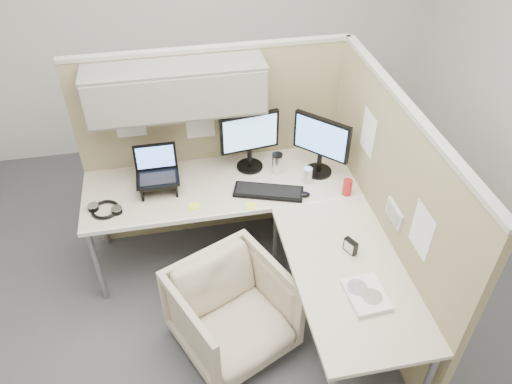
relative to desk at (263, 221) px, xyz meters
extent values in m
plane|color=#45444A|center=(-0.12, -0.13, -0.69)|extent=(4.50, 4.50, 0.00)
cube|color=#9B8E65|center=(-0.22, 0.77, 0.11)|extent=(2.00, 0.05, 1.60)
cube|color=#A8A399|center=(-0.22, 0.77, 0.93)|extent=(2.00, 0.06, 0.03)
cube|color=slate|center=(-0.47, 0.62, 0.73)|extent=(1.20, 0.34, 0.34)
cube|color=gray|center=(-0.47, 0.45, 0.73)|extent=(1.18, 0.01, 0.30)
plane|color=white|center=(-0.82, 0.75, 0.46)|extent=(0.26, 0.00, 0.26)
plane|color=white|center=(-0.32, 0.75, 0.39)|extent=(0.26, 0.00, 0.26)
cube|color=#9B8E65|center=(0.78, -0.23, 0.11)|extent=(0.05, 2.00, 1.60)
cube|color=#A8A399|center=(0.78, -0.23, 0.93)|extent=(0.06, 2.00, 0.03)
cube|color=#A8A399|center=(0.78, 0.77, 0.11)|extent=(0.06, 0.06, 1.60)
cube|color=silver|center=(0.75, -0.38, 0.27)|extent=(0.02, 0.20, 0.12)
cube|color=gray|center=(0.73, -0.38, 0.27)|extent=(0.00, 0.16, 0.09)
plane|color=white|center=(0.75, 0.17, 0.51)|extent=(0.00, 0.26, 0.26)
plane|color=white|center=(0.75, -0.68, 0.41)|extent=(0.00, 0.26, 0.26)
cube|color=beige|center=(-0.22, 0.41, 0.03)|extent=(2.00, 0.68, 0.03)
cube|color=beige|center=(0.41, -0.58, 0.03)|extent=(0.68, 1.30, 0.03)
cube|color=white|center=(-0.22, 0.07, 0.03)|extent=(2.00, 0.02, 0.03)
cylinder|color=gray|center=(-1.17, 0.12, -0.34)|extent=(0.04, 0.04, 0.70)
cylinder|color=gray|center=(-1.17, 0.70, -0.34)|extent=(0.04, 0.04, 0.70)
cylinder|color=gray|center=(0.13, 0.12, -0.34)|extent=(0.04, 0.04, 0.70)
imported|color=#C7B19E|center=(-0.29, -0.43, -0.33)|extent=(0.89, 0.87, 0.71)
cylinder|color=black|center=(0.01, 0.57, 0.05)|extent=(0.20, 0.20, 0.02)
cylinder|color=black|center=(0.01, 0.57, 0.13)|extent=(0.04, 0.04, 0.15)
cube|color=black|center=(0.01, 0.57, 0.36)|extent=(0.44, 0.09, 0.30)
cube|color=#8CC5F2|center=(0.02, 0.55, 0.36)|extent=(0.40, 0.05, 0.26)
cylinder|color=black|center=(0.51, 0.41, 0.05)|extent=(0.20, 0.20, 0.02)
cylinder|color=black|center=(0.51, 0.41, 0.13)|extent=(0.04, 0.04, 0.15)
cube|color=black|center=(0.51, 0.41, 0.36)|extent=(0.33, 0.34, 0.30)
cube|color=#5C99FA|center=(0.50, 0.39, 0.36)|extent=(0.28, 0.29, 0.26)
cube|color=black|center=(-0.68, 0.41, 0.14)|extent=(0.27, 0.21, 0.01)
cube|color=black|center=(-0.79, 0.41, 0.10)|extent=(0.02, 0.19, 0.11)
cube|color=black|center=(-0.56, 0.41, 0.10)|extent=(0.02, 0.19, 0.11)
cube|color=black|center=(-0.68, 0.41, 0.16)|extent=(0.30, 0.21, 0.02)
cube|color=black|center=(-0.68, 0.54, 0.26)|extent=(0.30, 0.05, 0.19)
cube|color=#598CF2|center=(-0.68, 0.53, 0.26)|extent=(0.26, 0.04, 0.16)
cube|color=black|center=(0.09, 0.24, 0.05)|extent=(0.52, 0.31, 0.02)
ellipsoid|color=black|center=(0.33, 0.16, 0.06)|extent=(0.10, 0.08, 0.03)
cylinder|color=silver|center=(0.20, 0.46, 0.12)|extent=(0.08, 0.08, 0.16)
cylinder|color=black|center=(0.20, 0.46, 0.21)|extent=(0.08, 0.08, 0.01)
cylinder|color=#B21E1E|center=(0.63, 0.12, 0.10)|extent=(0.07, 0.07, 0.12)
cylinder|color=silver|center=(0.40, 0.31, 0.10)|extent=(0.07, 0.07, 0.12)
cube|color=#FFFE43|center=(-0.45, 0.20, 0.05)|extent=(0.09, 0.09, 0.01)
cube|color=#FFFE43|center=(-0.06, 0.12, 0.05)|extent=(0.10, 0.10, 0.01)
torus|color=black|center=(-1.05, 0.26, 0.06)|extent=(0.25, 0.25, 0.02)
cylinder|color=black|center=(-1.13, 0.30, 0.06)|extent=(0.07, 0.07, 0.03)
cylinder|color=black|center=(-0.97, 0.23, 0.06)|extent=(0.07, 0.07, 0.03)
cube|color=white|center=(0.44, -0.78, 0.06)|extent=(0.23, 0.29, 0.03)
cylinder|color=silver|center=(0.46, -0.81, 0.07)|extent=(0.12, 0.12, 0.00)
cylinder|color=silver|center=(0.40, -0.73, 0.08)|extent=(0.12, 0.12, 0.00)
cube|color=black|center=(0.47, -0.42, 0.09)|extent=(0.07, 0.10, 0.09)
cube|color=white|center=(0.45, -0.43, 0.09)|extent=(0.04, 0.07, 0.07)
camera|label=1|loc=(-0.53, -2.44, 2.33)|focal=35.00mm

